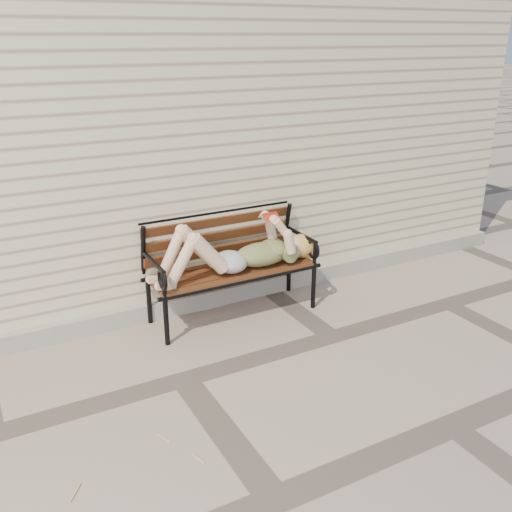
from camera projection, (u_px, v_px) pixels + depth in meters
ground at (184, 379)px, 3.95m from camera, size 80.00×80.00×0.00m
house_wall at (69, 111)px, 5.86m from camera, size 8.00×4.00×3.00m
foundation_strip at (140, 313)px, 4.72m from camera, size 8.00×0.10×0.15m
garden_bench at (228, 251)px, 4.74m from camera, size 1.52×0.61×0.99m
reading_woman at (236, 251)px, 4.63m from camera, size 1.44×0.33×0.45m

